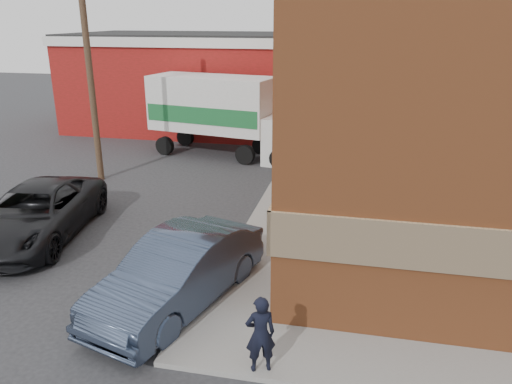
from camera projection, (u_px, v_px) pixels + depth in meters
The scene contains 8 objects.
ground at pixel (206, 319), 11.43m from camera, with size 90.00×90.00×0.00m, color #28282B.
sidewalk_west at pixel (290, 191), 19.58m from camera, with size 1.80×18.00×0.12m, color gray.
warehouse at pixel (210, 81), 30.11m from camera, with size 16.30×8.30×5.60m.
utility_pole at pixel (89, 65), 19.62m from camera, with size 2.00×0.26×9.00m.
man at pixel (260, 334), 9.38m from camera, with size 0.58×0.38×1.59m, color black.
sedan at pixel (179, 272), 11.76m from camera, with size 1.81×5.19×1.71m, color #303B50.
suv_a at pixel (36, 213), 15.38m from camera, with size 2.71×5.87×1.63m, color black.
box_truck at pixel (226, 111), 24.00m from camera, with size 8.07×3.71×3.84m.
Camera 1 is at (3.19, -9.33, 6.57)m, focal length 35.00 mm.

